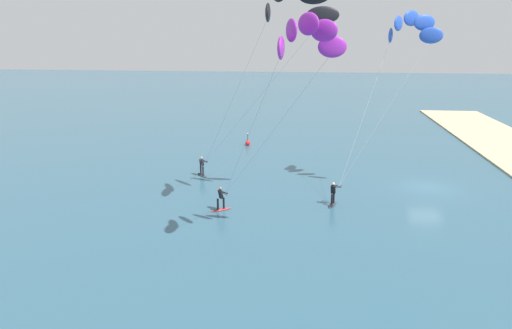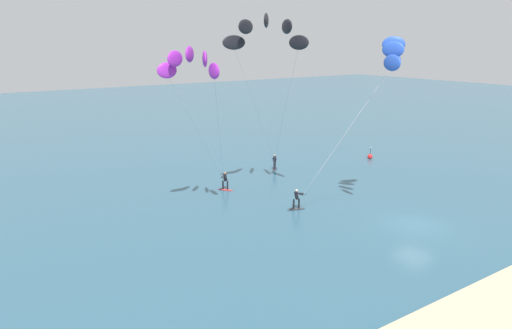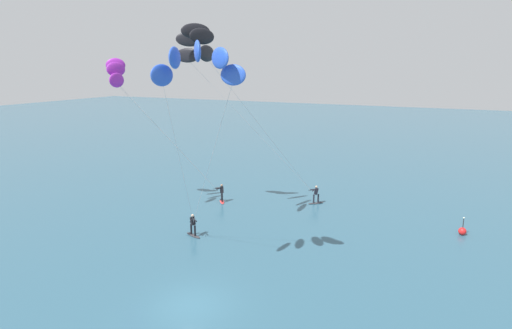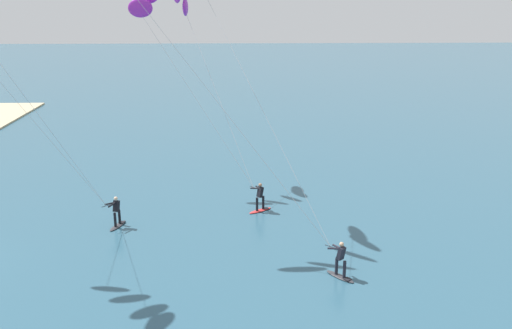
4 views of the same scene
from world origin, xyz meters
name	(u,v)px [view 4 (image 4 of 4)]	position (x,y,z in m)	size (l,w,h in m)	color
kitesurfer_far_out	(168,8)	(-12.64, 9.85, 11.05)	(8.54, 8.40, 12.70)	red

